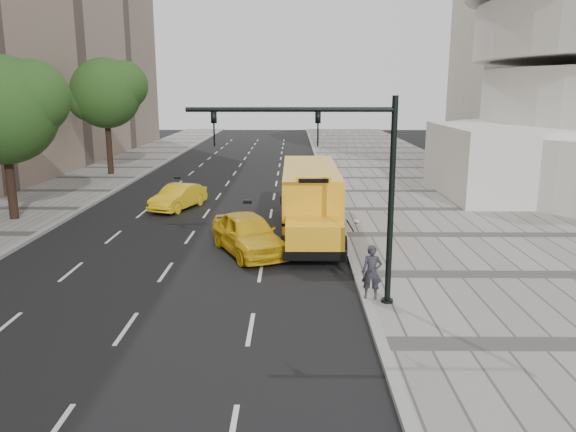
{
  "coord_description": "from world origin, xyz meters",
  "views": [
    {
      "loc": [
        3.68,
        -24.64,
        6.56
      ],
      "look_at": [
        3.5,
        -4.0,
        1.9
      ],
      "focal_mm": 35.0,
      "sensor_mm": 36.0,
      "label": 1
    }
  ],
  "objects_px": {
    "taxi_far": "(178,197)",
    "pedestrian": "(372,272)",
    "tree_b": "(5,109)",
    "taxi_near": "(248,234)",
    "tree_c": "(107,93)",
    "school_bus": "(310,194)",
    "traffic_signal": "(344,176)"
  },
  "relations": [
    {
      "from": "tree_b",
      "to": "taxi_far",
      "type": "xyz_separation_m",
      "value": [
        7.66,
        3.07,
        -4.94
      ]
    },
    {
      "from": "taxi_near",
      "to": "tree_c",
      "type": "bearing_deg",
      "value": 95.83
    },
    {
      "from": "tree_c",
      "to": "taxi_far",
      "type": "height_order",
      "value": "tree_c"
    },
    {
      "from": "pedestrian",
      "to": "traffic_signal",
      "type": "xyz_separation_m",
      "value": [
        -0.96,
        -0.35,
        3.09
      ]
    },
    {
      "from": "taxi_near",
      "to": "taxi_far",
      "type": "distance_m",
      "value": 9.81
    },
    {
      "from": "taxi_far",
      "to": "pedestrian",
      "type": "bearing_deg",
      "value": -38.19
    },
    {
      "from": "taxi_near",
      "to": "taxi_far",
      "type": "bearing_deg",
      "value": 93.65
    },
    {
      "from": "tree_b",
      "to": "tree_c",
      "type": "xyz_separation_m",
      "value": [
        -0.0,
        15.54,
        0.7
      ]
    },
    {
      "from": "tree_b",
      "to": "taxi_far",
      "type": "relative_size",
      "value": 1.97
    },
    {
      "from": "tree_c",
      "to": "taxi_near",
      "type": "height_order",
      "value": "tree_c"
    },
    {
      "from": "tree_c",
      "to": "taxi_near",
      "type": "relative_size",
      "value": 1.82
    },
    {
      "from": "school_bus",
      "to": "traffic_signal",
      "type": "distance_m",
      "value": 10.01
    },
    {
      "from": "taxi_far",
      "to": "pedestrian",
      "type": "xyz_separation_m",
      "value": [
        8.89,
        -14.1,
        0.32
      ]
    },
    {
      "from": "school_bus",
      "to": "traffic_signal",
      "type": "relative_size",
      "value": 1.81
    },
    {
      "from": "tree_b",
      "to": "taxi_far",
      "type": "distance_m",
      "value": 9.62
    },
    {
      "from": "tree_b",
      "to": "school_bus",
      "type": "xyz_separation_m",
      "value": [
        14.9,
        -1.66,
        -3.87
      ]
    },
    {
      "from": "tree_c",
      "to": "taxi_far",
      "type": "xyz_separation_m",
      "value": [
        7.66,
        -12.47,
        -5.64
      ]
    },
    {
      "from": "taxi_near",
      "to": "taxi_far",
      "type": "height_order",
      "value": "taxi_near"
    },
    {
      "from": "tree_b",
      "to": "traffic_signal",
      "type": "height_order",
      "value": "tree_b"
    },
    {
      "from": "school_bus",
      "to": "taxi_far",
      "type": "distance_m",
      "value": 8.71
    },
    {
      "from": "tree_c",
      "to": "taxi_near",
      "type": "distance_m",
      "value": 25.04
    },
    {
      "from": "taxi_near",
      "to": "tree_b",
      "type": "bearing_deg",
      "value": 131.17
    },
    {
      "from": "tree_b",
      "to": "taxi_near",
      "type": "relative_size",
      "value": 1.69
    },
    {
      "from": "tree_c",
      "to": "school_bus",
      "type": "bearing_deg",
      "value": -49.1
    },
    {
      "from": "tree_c",
      "to": "pedestrian",
      "type": "height_order",
      "value": "tree_c"
    },
    {
      "from": "school_bus",
      "to": "taxi_near",
      "type": "distance_m",
      "value": 4.83
    },
    {
      "from": "taxi_far",
      "to": "traffic_signal",
      "type": "bearing_deg",
      "value": -41.65
    },
    {
      "from": "taxi_near",
      "to": "taxi_far",
      "type": "xyz_separation_m",
      "value": [
        -4.59,
        8.66,
        -0.14
      ]
    },
    {
      "from": "taxi_far",
      "to": "traffic_signal",
      "type": "relative_size",
      "value": 0.65
    },
    {
      "from": "tree_c",
      "to": "pedestrian",
      "type": "distance_m",
      "value": 31.75
    },
    {
      "from": "taxi_near",
      "to": "pedestrian",
      "type": "bearing_deg",
      "value": -75.97
    },
    {
      "from": "taxi_near",
      "to": "pedestrian",
      "type": "xyz_separation_m",
      "value": [
        4.29,
        -5.43,
        0.17
      ]
    }
  ]
}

